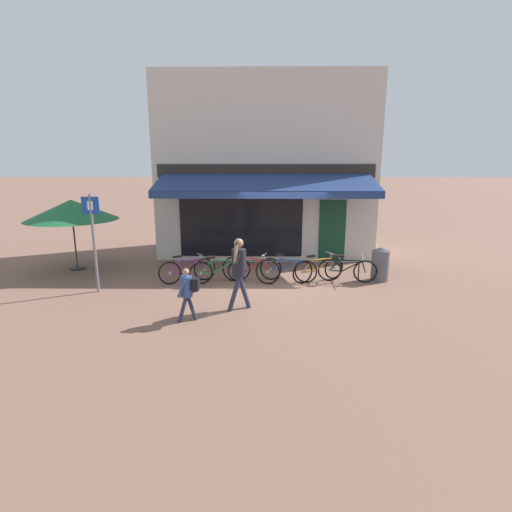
{
  "coord_description": "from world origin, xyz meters",
  "views": [
    {
      "loc": [
        -0.6,
        -10.95,
        3.35
      ],
      "look_at": [
        -0.75,
        -1.25,
        1.05
      ],
      "focal_mm": 28.0,
      "sensor_mm": 36.0,
      "label": 1
    }
  ],
  "objects_px": {
    "bicycle_black": "(347,270)",
    "litter_bin": "(380,264)",
    "bicycle_red": "(250,269)",
    "parking_sign": "(93,233)",
    "bicycle_blue": "(288,269)",
    "pedestrian_adult": "(239,266)",
    "cafe_parasol": "(72,210)",
    "bicycle_orange": "(318,269)",
    "pedestrian_child": "(188,289)",
    "bicycle_green": "(220,271)",
    "bicycle_purple": "(187,270)"
  },
  "relations": [
    {
      "from": "bicycle_green",
      "to": "bicycle_orange",
      "type": "relative_size",
      "value": 1.11
    },
    {
      "from": "bicycle_green",
      "to": "cafe_parasol",
      "type": "height_order",
      "value": "cafe_parasol"
    },
    {
      "from": "bicycle_black",
      "to": "litter_bin",
      "type": "xyz_separation_m",
      "value": [
        0.98,
        0.19,
        0.13
      ]
    },
    {
      "from": "parking_sign",
      "to": "cafe_parasol",
      "type": "bearing_deg",
      "value": 125.07
    },
    {
      "from": "bicycle_blue",
      "to": "pedestrian_adult",
      "type": "xyz_separation_m",
      "value": [
        -1.26,
        -2.28,
        0.69
      ]
    },
    {
      "from": "pedestrian_adult",
      "to": "parking_sign",
      "type": "distance_m",
      "value": 4.03
    },
    {
      "from": "bicycle_red",
      "to": "pedestrian_child",
      "type": "bearing_deg",
      "value": -97.76
    },
    {
      "from": "pedestrian_child",
      "to": "cafe_parasol",
      "type": "relative_size",
      "value": 0.42
    },
    {
      "from": "bicycle_orange",
      "to": "cafe_parasol",
      "type": "bearing_deg",
      "value": 143.69
    },
    {
      "from": "bicycle_blue",
      "to": "pedestrian_child",
      "type": "relative_size",
      "value": 1.38
    },
    {
      "from": "bicycle_purple",
      "to": "bicycle_blue",
      "type": "height_order",
      "value": "bicycle_purple"
    },
    {
      "from": "bicycle_orange",
      "to": "parking_sign",
      "type": "distance_m",
      "value": 6.15
    },
    {
      "from": "bicycle_red",
      "to": "pedestrian_adult",
      "type": "distance_m",
      "value": 2.24
    },
    {
      "from": "bicycle_orange",
      "to": "bicycle_red",
      "type": "bearing_deg",
      "value": 157.25
    },
    {
      "from": "bicycle_purple",
      "to": "bicycle_black",
      "type": "relative_size",
      "value": 0.94
    },
    {
      "from": "litter_bin",
      "to": "pedestrian_adult",
      "type": "bearing_deg",
      "value": -148.71
    },
    {
      "from": "pedestrian_adult",
      "to": "pedestrian_child",
      "type": "distance_m",
      "value": 1.31
    },
    {
      "from": "parking_sign",
      "to": "pedestrian_child",
      "type": "bearing_deg",
      "value": -35.42
    },
    {
      "from": "bicycle_blue",
      "to": "litter_bin",
      "type": "relative_size",
      "value": 1.67
    },
    {
      "from": "bicycle_blue",
      "to": "cafe_parasol",
      "type": "height_order",
      "value": "cafe_parasol"
    },
    {
      "from": "bicycle_purple",
      "to": "bicycle_orange",
      "type": "height_order",
      "value": "bicycle_purple"
    },
    {
      "from": "bicycle_blue",
      "to": "parking_sign",
      "type": "xyz_separation_m",
      "value": [
        -5.07,
        -1.03,
        1.21
      ]
    },
    {
      "from": "bicycle_blue",
      "to": "bicycle_purple",
      "type": "bearing_deg",
      "value": -161.77
    },
    {
      "from": "bicycle_green",
      "to": "bicycle_blue",
      "type": "height_order",
      "value": "bicycle_green"
    },
    {
      "from": "bicycle_red",
      "to": "bicycle_blue",
      "type": "height_order",
      "value": "bicycle_red"
    },
    {
      "from": "bicycle_red",
      "to": "pedestrian_child",
      "type": "relative_size",
      "value": 1.42
    },
    {
      "from": "bicycle_purple",
      "to": "bicycle_black",
      "type": "distance_m",
      "value": 4.54
    },
    {
      "from": "bicycle_black",
      "to": "pedestrian_child",
      "type": "height_order",
      "value": "pedestrian_child"
    },
    {
      "from": "bicycle_black",
      "to": "parking_sign",
      "type": "bearing_deg",
      "value": -164.19
    },
    {
      "from": "bicycle_black",
      "to": "pedestrian_adult",
      "type": "bearing_deg",
      "value": -135.46
    },
    {
      "from": "bicycle_blue",
      "to": "bicycle_black",
      "type": "height_order",
      "value": "bicycle_black"
    },
    {
      "from": "bicycle_black",
      "to": "bicycle_purple",
      "type": "bearing_deg",
      "value": -171.61
    },
    {
      "from": "litter_bin",
      "to": "bicycle_red",
      "type": "bearing_deg",
      "value": -176.14
    },
    {
      "from": "bicycle_red",
      "to": "pedestrian_adult",
      "type": "xyz_separation_m",
      "value": [
        -0.2,
        -2.13,
        0.66
      ]
    },
    {
      "from": "parking_sign",
      "to": "cafe_parasol",
      "type": "relative_size",
      "value": 0.92
    },
    {
      "from": "bicycle_black",
      "to": "bicycle_red",
      "type": "bearing_deg",
      "value": -170.87
    },
    {
      "from": "pedestrian_adult",
      "to": "parking_sign",
      "type": "bearing_deg",
      "value": -24.75
    },
    {
      "from": "bicycle_purple",
      "to": "pedestrian_child",
      "type": "height_order",
      "value": "pedestrian_child"
    },
    {
      "from": "bicycle_orange",
      "to": "cafe_parasol",
      "type": "xyz_separation_m",
      "value": [
        -7.52,
        1.21,
        1.54
      ]
    },
    {
      "from": "bicycle_green",
      "to": "bicycle_black",
      "type": "height_order",
      "value": "bicycle_green"
    },
    {
      "from": "litter_bin",
      "to": "parking_sign",
      "type": "xyz_separation_m",
      "value": [
        -7.72,
        -1.14,
        1.07
      ]
    },
    {
      "from": "bicycle_blue",
      "to": "cafe_parasol",
      "type": "bearing_deg",
      "value": -174.72
    },
    {
      "from": "bicycle_purple",
      "to": "litter_bin",
      "type": "height_order",
      "value": "litter_bin"
    },
    {
      "from": "bicycle_red",
      "to": "bicycle_blue",
      "type": "relative_size",
      "value": 1.03
    },
    {
      "from": "pedestrian_child",
      "to": "bicycle_purple",
      "type": "bearing_deg",
      "value": -76.28
    },
    {
      "from": "bicycle_purple",
      "to": "bicycle_orange",
      "type": "distance_m",
      "value": 3.74
    },
    {
      "from": "pedestrian_child",
      "to": "litter_bin",
      "type": "bearing_deg",
      "value": -145.28
    },
    {
      "from": "pedestrian_child",
      "to": "parking_sign",
      "type": "height_order",
      "value": "parking_sign"
    },
    {
      "from": "bicycle_red",
      "to": "parking_sign",
      "type": "xyz_separation_m",
      "value": [
        -4.0,
        -0.88,
        1.17
      ]
    },
    {
      "from": "bicycle_green",
      "to": "bicycle_blue",
      "type": "relative_size",
      "value": 1.06
    }
  ]
}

